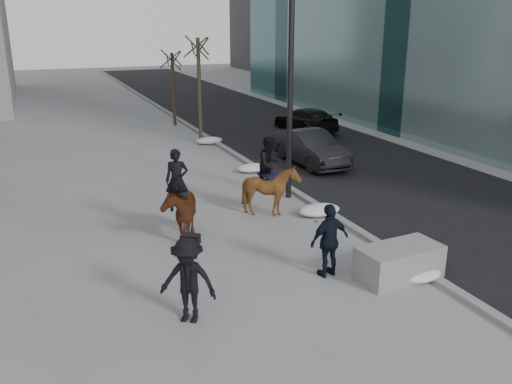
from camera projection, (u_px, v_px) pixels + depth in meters
name	position (u px, v px, depth m)	size (l,w,h in m)	color
ground	(275.00, 264.00, 13.25)	(120.00, 120.00, 0.00)	gray
road	(323.00, 151.00, 24.61)	(8.00, 90.00, 0.01)	black
curb	(241.00, 158.00, 23.12)	(0.25, 90.00, 0.12)	gray
planter	(399.00, 262.00, 12.44)	(1.94, 0.97, 0.78)	gray
car_near	(311.00, 148.00, 22.14)	(1.48, 4.24, 1.40)	black
car_far	(305.00, 120.00, 28.85)	(1.75, 4.30, 1.25)	black
tree_near	(199.00, 86.00, 25.46)	(1.20, 1.20, 5.47)	#382D21
tree_far	(173.00, 86.00, 29.97)	(1.20, 1.20, 4.42)	#392D21
mounted_left	(179.00, 207.00, 14.51)	(1.41, 2.09, 2.47)	#4A1C0E
mounted_right	(271.00, 185.00, 16.31)	(1.57, 1.68, 2.41)	#46260E
feeder	(329.00, 240.00, 12.41)	(1.07, 0.92, 1.75)	black
camera_crew	(188.00, 280.00, 10.50)	(1.30, 1.18, 1.75)	black
lamppost	(289.00, 44.00, 16.85)	(0.25, 1.82, 9.09)	black
snow_piles	(273.00, 181.00, 19.54)	(1.32, 16.24, 0.34)	white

